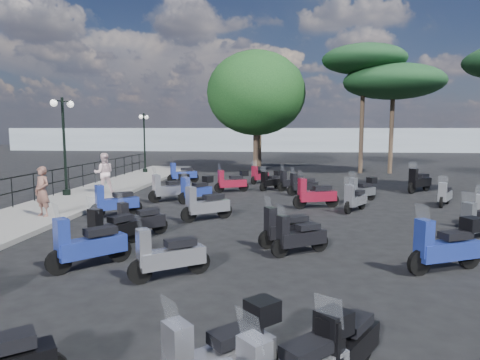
# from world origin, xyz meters

# --- Properties ---
(ground) EXTENTS (120.00, 120.00, 0.00)m
(ground) POSITION_xyz_m (0.00, 0.00, 0.00)
(ground) COLOR black
(ground) RESTS_ON ground
(sidewalk) EXTENTS (3.00, 30.00, 0.15)m
(sidewalk) POSITION_xyz_m (-6.50, 3.00, 0.07)
(sidewalk) COLOR slate
(sidewalk) RESTS_ON ground
(railing) EXTENTS (0.04, 26.04, 1.10)m
(railing) POSITION_xyz_m (-7.80, 2.80, 0.90)
(railing) COLOR black
(railing) RESTS_ON sidewalk
(lamp_post_1) EXTENTS (0.54, 1.18, 4.12)m
(lamp_post_1) POSITION_xyz_m (-7.33, 3.72, 2.50)
(lamp_post_1) COLOR black
(lamp_post_1) RESTS_ON sidewalk
(lamp_post_2) EXTENTS (0.35, 1.12, 3.79)m
(lamp_post_2) POSITION_xyz_m (-7.07, 13.44, 2.31)
(lamp_post_2) COLOR black
(lamp_post_2) RESTS_ON sidewalk
(woman) EXTENTS (0.70, 0.59, 1.62)m
(woman) POSITION_xyz_m (-5.85, -0.59, 0.96)
(woman) COLOR brown
(woman) RESTS_ON sidewalk
(pedestrian_far) EXTENTS (1.05, 0.95, 1.76)m
(pedestrian_far) POSITION_xyz_m (-5.99, 4.54, 1.03)
(pedestrian_far) COLOR silver
(pedestrian_far) RESTS_ON sidewalk
(scooter_2) EXTENTS (0.96, 1.58, 1.38)m
(scooter_2) POSITION_xyz_m (-2.33, -3.50, 0.48)
(scooter_2) COLOR black
(scooter_2) RESTS_ON ground
(scooter_3) EXTENTS (1.47, 1.19, 1.42)m
(scooter_3) POSITION_xyz_m (-3.78, 0.27, 0.49)
(scooter_3) COLOR black
(scooter_3) RESTS_ON ground
(scooter_4) EXTENTS (1.22, 1.42, 1.36)m
(scooter_4) POSITION_xyz_m (-1.59, 3.31, 0.51)
(scooter_4) COLOR black
(scooter_4) RESTS_ON ground
(scooter_5) EXTENTS (1.60, 1.05, 1.43)m
(scooter_5) POSITION_xyz_m (-3.60, 9.29, 0.50)
(scooter_5) COLOR black
(scooter_5) RESTS_ON ground
(scooter_6) EXTENTS (1.32, 1.25, 1.32)m
(scooter_6) POSITION_xyz_m (1.24, -9.15, 0.50)
(scooter_6) COLOR black
(scooter_6) RESTS_ON ground
(scooter_7) EXTENTS (1.36, 1.43, 1.48)m
(scooter_7) POSITION_xyz_m (-2.23, -5.03, 0.51)
(scooter_7) COLOR black
(scooter_7) RESTS_ON ground
(scooter_8) EXTENTS (1.22, 1.22, 1.30)m
(scooter_8) POSITION_xyz_m (-2.02, -2.35, 0.45)
(scooter_8) COLOR black
(scooter_8) RESTS_ON ground
(scooter_9) EXTENTS (1.53, 1.21, 1.46)m
(scooter_9) POSITION_xyz_m (-0.59, -0.06, 0.51)
(scooter_9) COLOR black
(scooter_9) RESTS_ON ground
(scooter_10) EXTENTS (1.51, 1.29, 1.44)m
(scooter_10) POSITION_xyz_m (-2.72, 3.42, 0.54)
(scooter_10) COLOR black
(scooter_10) RESTS_ON ground
(scooter_11) EXTENTS (0.92, 1.41, 1.25)m
(scooter_11) POSITION_xyz_m (0.61, 9.54, 0.44)
(scooter_11) COLOR black
(scooter_11) RESTS_ON ground
(scooter_13) EXTENTS (1.47, 1.08, 1.36)m
(scooter_13) POSITION_xyz_m (-0.36, -5.48, 0.47)
(scooter_13) COLOR black
(scooter_13) RESTS_ON ground
(scooter_14) EXTENTS (1.39, 0.95, 1.26)m
(scooter_14) POSITION_xyz_m (2.29, -3.56, 0.44)
(scooter_14) COLOR black
(scooter_14) RESTS_ON ground
(scooter_15) EXTENTS (1.77, 0.81, 1.45)m
(scooter_15) POSITION_xyz_m (3.10, 2.51, 0.50)
(scooter_15) COLOR black
(scooter_15) RESTS_ON ground
(scooter_16) EXTENTS (1.06, 1.27, 1.20)m
(scooter_16) POSITION_xyz_m (1.30, 7.04, 0.45)
(scooter_16) COLOR black
(scooter_16) RESTS_ON ground
(scooter_17) EXTENTS (1.57, 0.92, 1.35)m
(scooter_17) POSITION_xyz_m (-0.49, 6.18, 0.51)
(scooter_17) COLOR black
(scooter_17) RESTS_ON ground
(scooter_18) EXTENTS (0.92, 1.35, 1.22)m
(scooter_18) POSITION_xyz_m (2.66, -8.67, 0.42)
(scooter_18) COLOR black
(scooter_18) RESTS_ON ground
(scooter_19) EXTENTS (1.50, 0.96, 1.33)m
(scooter_19) POSITION_xyz_m (2.01, -2.86, 0.46)
(scooter_19) COLOR black
(scooter_19) RESTS_ON ground
(scooter_20) EXTENTS (1.73, 1.00, 1.47)m
(scooter_20) POSITION_xyz_m (5.30, -4.48, 0.56)
(scooter_20) COLOR black
(scooter_20) RESTS_ON ground
(scooter_21) EXTENTS (1.00, 1.42, 1.30)m
(scooter_21) POSITION_xyz_m (4.47, 1.94, 0.45)
(scooter_21) COLOR black
(scooter_21) RESTS_ON ground
(scooter_22) EXTENTS (1.35, 1.13, 1.29)m
(scooter_22) POSITION_xyz_m (5.11, 4.17, 0.48)
(scooter_22) COLOR black
(scooter_22) RESTS_ON ground
(scooter_23) EXTENTS (1.48, 0.86, 1.28)m
(scooter_23) POSITION_xyz_m (2.33, 6.93, 0.44)
(scooter_23) COLOR black
(scooter_23) RESTS_ON ground
(scooter_26) EXTENTS (1.44, 1.16, 1.34)m
(scooter_26) POSITION_xyz_m (7.20, -1.62, 0.51)
(scooter_26) COLOR black
(scooter_26) RESTS_ON ground
(scooter_28) EXTENTS (0.90, 1.36, 1.22)m
(scooter_28) POSITION_xyz_m (8.12, 3.48, 0.42)
(scooter_28) COLOR black
(scooter_28) RESTS_ON ground
(scooter_29) EXTENTS (1.39, 1.37, 1.47)m
(scooter_29) POSITION_xyz_m (8.23, 7.03, 0.51)
(scooter_29) COLOR black
(scooter_29) RESTS_ON ground
(scooter_31) EXTENTS (1.48, 0.86, 1.28)m
(scooter_31) POSITION_xyz_m (2.78, 5.71, 0.44)
(scooter_31) COLOR black
(scooter_31) RESTS_ON ground
(broadleaf_tree) EXTENTS (6.74, 6.74, 8.22)m
(broadleaf_tree) POSITION_xyz_m (-0.02, 16.07, 5.35)
(broadleaf_tree) COLOR #38281E
(broadleaf_tree) RESTS_ON ground
(pine_0) EXTENTS (5.43, 5.43, 8.38)m
(pine_0) POSITION_xyz_m (7.04, 15.63, 7.40)
(pine_0) COLOR #38281E
(pine_0) RESTS_ON ground
(pine_1) EXTENTS (6.49, 6.49, 7.12)m
(pine_1) POSITION_xyz_m (8.97, 15.66, 5.97)
(pine_1) COLOR #38281E
(pine_1) RESTS_ON ground
(pine_2) EXTENTS (6.21, 6.21, 8.24)m
(pine_2) POSITION_xyz_m (0.03, 20.11, 7.13)
(pine_2) COLOR #38281E
(pine_2) RESTS_ON ground
(distant_hills) EXTENTS (70.00, 8.00, 3.00)m
(distant_hills) POSITION_xyz_m (0.00, 45.00, 1.50)
(distant_hills) COLOR gray
(distant_hills) RESTS_ON ground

